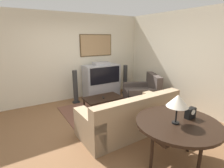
{
  "coord_description": "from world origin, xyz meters",
  "views": [
    {
      "loc": [
        -1.63,
        -3.27,
        2.0
      ],
      "look_at": [
        0.74,
        0.63,
        0.75
      ],
      "focal_mm": 28.0,
      "sensor_mm": 36.0,
      "label": 1
    }
  ],
  "objects_px": {
    "coffee_table": "(103,99)",
    "console_table": "(178,125)",
    "speaker_tower_left": "(75,88)",
    "couch": "(130,118)",
    "table_lamp": "(178,101)",
    "speaker_tower_right": "(125,80)",
    "armchair": "(143,94)",
    "tv": "(102,81)",
    "mantel_clock": "(190,113)"
  },
  "relations": [
    {
      "from": "coffee_table",
      "to": "console_table",
      "type": "height_order",
      "value": "console_table"
    },
    {
      "from": "console_table",
      "to": "speaker_tower_left",
      "type": "relative_size",
      "value": 1.26
    },
    {
      "from": "coffee_table",
      "to": "speaker_tower_left",
      "type": "height_order",
      "value": "speaker_tower_left"
    },
    {
      "from": "couch",
      "to": "console_table",
      "type": "distance_m",
      "value": 1.23
    },
    {
      "from": "coffee_table",
      "to": "speaker_tower_left",
      "type": "bearing_deg",
      "value": 111.52
    },
    {
      "from": "table_lamp",
      "to": "couch",
      "type": "bearing_deg",
      "value": 87.78
    },
    {
      "from": "table_lamp",
      "to": "speaker_tower_left",
      "type": "height_order",
      "value": "table_lamp"
    },
    {
      "from": "couch",
      "to": "speaker_tower_right",
      "type": "distance_m",
      "value": 2.68
    },
    {
      "from": "couch",
      "to": "table_lamp",
      "type": "xyz_separation_m",
      "value": [
        -0.05,
        -1.19,
        0.78
      ]
    },
    {
      "from": "couch",
      "to": "coffee_table",
      "type": "xyz_separation_m",
      "value": [
        -0.0,
        1.21,
        0.05
      ]
    },
    {
      "from": "coffee_table",
      "to": "couch",
      "type": "bearing_deg",
      "value": -89.98
    },
    {
      "from": "speaker_tower_right",
      "to": "table_lamp",
      "type": "bearing_deg",
      "value": -113.84
    },
    {
      "from": "armchair",
      "to": "speaker_tower_left",
      "type": "distance_m",
      "value": 2.09
    },
    {
      "from": "coffee_table",
      "to": "table_lamp",
      "type": "xyz_separation_m",
      "value": [
        -0.05,
        -2.39,
        0.73
      ]
    },
    {
      "from": "armchair",
      "to": "speaker_tower_right",
      "type": "bearing_deg",
      "value": -159.82
    },
    {
      "from": "tv",
      "to": "console_table",
      "type": "xyz_separation_m",
      "value": [
        -0.5,
        -3.46,
        0.11
      ]
    },
    {
      "from": "table_lamp",
      "to": "mantel_clock",
      "type": "bearing_deg",
      "value": -0.14
    },
    {
      "from": "armchair",
      "to": "table_lamp",
      "type": "height_order",
      "value": "table_lamp"
    },
    {
      "from": "tv",
      "to": "table_lamp",
      "type": "distance_m",
      "value": 3.56
    },
    {
      "from": "speaker_tower_left",
      "to": "speaker_tower_right",
      "type": "bearing_deg",
      "value": 0.0
    },
    {
      "from": "console_table",
      "to": "speaker_tower_right",
      "type": "xyz_separation_m",
      "value": [
        1.44,
        3.41,
        -0.19
      ]
    },
    {
      "from": "console_table",
      "to": "speaker_tower_right",
      "type": "height_order",
      "value": "speaker_tower_right"
    },
    {
      "from": "couch",
      "to": "coffee_table",
      "type": "bearing_deg",
      "value": -91.66
    },
    {
      "from": "coffee_table",
      "to": "table_lamp",
      "type": "height_order",
      "value": "table_lamp"
    },
    {
      "from": "tv",
      "to": "speaker_tower_right",
      "type": "height_order",
      "value": "tv"
    },
    {
      "from": "console_table",
      "to": "mantel_clock",
      "type": "height_order",
      "value": "mantel_clock"
    },
    {
      "from": "tv",
      "to": "speaker_tower_left",
      "type": "bearing_deg",
      "value": -176.57
    },
    {
      "from": "couch",
      "to": "table_lamp",
      "type": "relative_size",
      "value": 4.72
    },
    {
      "from": "console_table",
      "to": "speaker_tower_left",
      "type": "height_order",
      "value": "speaker_tower_left"
    },
    {
      "from": "armchair",
      "to": "mantel_clock",
      "type": "relative_size",
      "value": 7.34
    },
    {
      "from": "coffee_table",
      "to": "speaker_tower_right",
      "type": "bearing_deg",
      "value": 34.96
    },
    {
      "from": "armchair",
      "to": "speaker_tower_left",
      "type": "bearing_deg",
      "value": -95.91
    },
    {
      "from": "table_lamp",
      "to": "speaker_tower_left",
      "type": "distance_m",
      "value": 3.49
    },
    {
      "from": "armchair",
      "to": "coffee_table",
      "type": "distance_m",
      "value": 1.39
    },
    {
      "from": "couch",
      "to": "mantel_clock",
      "type": "relative_size",
      "value": 12.35
    },
    {
      "from": "mantel_clock",
      "to": "tv",
      "type": "bearing_deg",
      "value": 86.15
    },
    {
      "from": "couch",
      "to": "speaker_tower_right",
      "type": "relative_size",
      "value": 2.11
    },
    {
      "from": "coffee_table",
      "to": "speaker_tower_right",
      "type": "distance_m",
      "value": 1.79
    },
    {
      "from": "table_lamp",
      "to": "mantel_clock",
      "type": "distance_m",
      "value": 0.44
    },
    {
      "from": "couch",
      "to": "coffee_table",
      "type": "distance_m",
      "value": 1.21
    },
    {
      "from": "tv",
      "to": "couch",
      "type": "height_order",
      "value": "tv"
    },
    {
      "from": "coffee_table",
      "to": "mantel_clock",
      "type": "bearing_deg",
      "value": -82.94
    },
    {
      "from": "coffee_table",
      "to": "speaker_tower_left",
      "type": "distance_m",
      "value": 1.11
    },
    {
      "from": "speaker_tower_left",
      "to": "console_table",
      "type": "bearing_deg",
      "value": -82.77
    },
    {
      "from": "speaker_tower_right",
      "to": "tv",
      "type": "bearing_deg",
      "value": 176.57
    },
    {
      "from": "speaker_tower_right",
      "to": "armchair",
      "type": "bearing_deg",
      "value": -94.1
    },
    {
      "from": "couch",
      "to": "armchair",
      "type": "relative_size",
      "value": 1.68
    },
    {
      "from": "armchair",
      "to": "table_lamp",
      "type": "bearing_deg",
      "value": -6.88
    },
    {
      "from": "mantel_clock",
      "to": "console_table",
      "type": "bearing_deg",
      "value": 177.54
    },
    {
      "from": "tv",
      "to": "armchair",
      "type": "distance_m",
      "value": 1.43
    }
  ]
}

